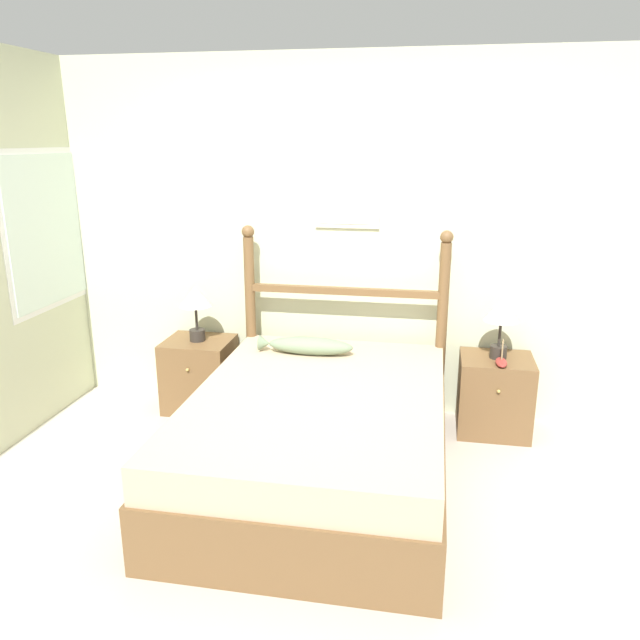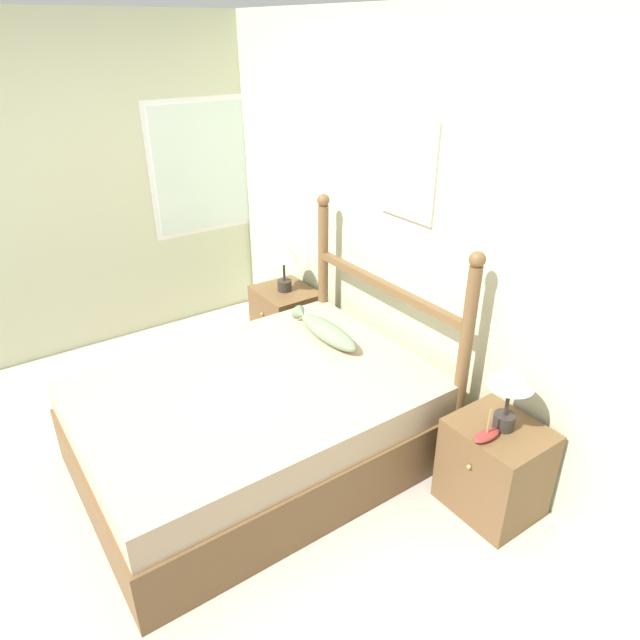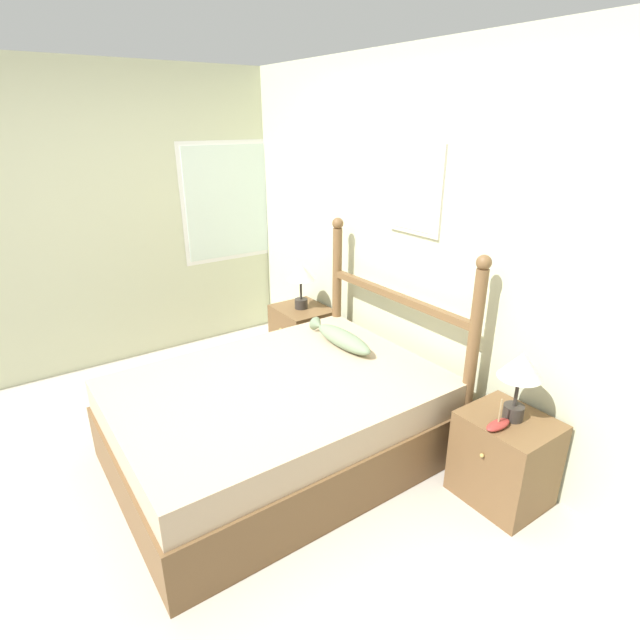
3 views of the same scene
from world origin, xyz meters
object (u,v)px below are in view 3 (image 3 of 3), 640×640
Objects in this scene: bed at (279,420)px; table_lamp_left at (301,275)px; model_boat at (498,424)px; nightstand_right at (504,458)px; fish_pillow at (341,338)px; nightstand_left at (302,336)px; table_lamp_right at (520,371)px.

table_lamp_left reaches higher than bed.
bed is 1.35m from model_boat.
nightstand_right is at bearing 39.17° from bed.
table_lamp_left is at bearing -179.81° from nightstand_right.
fish_pillow is at bearing 107.18° from bed.
nightstand_right is (2.15, 0.00, 0.00)m from nightstand_left.
bed is at bearing -72.82° from fish_pillow.
fish_pillow is (-0.20, 0.65, 0.35)m from bed.
table_lamp_left and table_lamp_right have the same top height.
bed is 4.94× the size of table_lamp_right.
table_lamp_left is at bearing -72.85° from nightstand_left.
model_boat is at bearing 3.98° from fish_pillow.
nightstand_left is 1.32× the size of table_lamp_right.
fish_pillow is (0.87, -0.22, -0.22)m from table_lamp_left.
fish_pillow reaches higher than nightstand_left.
nightstand_right is (1.08, 0.88, -0.01)m from bed.
nightstand_left is at bearing 107.15° from table_lamp_left.
nightstand_left is 0.83× the size of fish_pillow.
table_lamp_left is 0.63× the size of fish_pillow.
table_lamp_right is (0.00, 0.01, 0.57)m from nightstand_right.
fish_pillow is at bearing -169.71° from table_lamp_right.
table_lamp_right is (2.16, 0.01, 0.57)m from nightstand_left.
nightstand_right is 1.32× the size of table_lamp_left.
table_lamp_left is (0.00, -0.01, 0.57)m from nightstand_left.
table_lamp_right is 1.32m from fish_pillow.
nightstand_right is 2.99× the size of model_boat.
nightstand_right is at bearing -107.78° from table_lamp_right.
nightstand_left is at bearing 165.56° from fish_pillow.
bed is at bearing -39.00° from table_lamp_left.
bed is 1.49m from table_lamp_left.
table_lamp_left is 2.15m from table_lamp_right.
nightstand_left is at bearing -179.81° from table_lamp_right.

